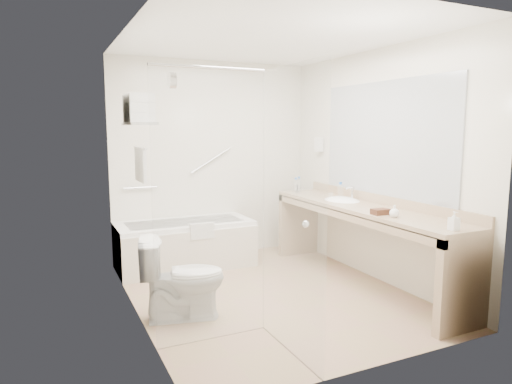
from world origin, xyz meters
name	(u,v)px	position (x,y,z in m)	size (l,w,h in m)	color
floor	(269,293)	(0.00, 0.00, 0.00)	(3.20, 3.20, 0.00)	tan
ceiling	(270,38)	(0.00, 0.00, 2.50)	(2.60, 3.20, 0.10)	white
wall_back	(213,160)	(0.00, 1.60, 1.25)	(2.60, 0.10, 2.50)	beige
wall_front	(378,191)	(0.00, -1.60, 1.25)	(2.60, 0.10, 2.50)	beige
wall_left	(133,176)	(-1.30, 0.00, 1.25)	(0.10, 3.20, 2.50)	beige
wall_right	(375,166)	(1.30, 0.00, 1.25)	(0.10, 3.20, 2.50)	beige
bathtub	(185,244)	(-0.50, 1.24, 0.28)	(1.60, 0.73, 0.59)	white
grab_bar_short	(140,188)	(-0.95, 1.56, 0.95)	(0.03, 0.03, 0.40)	silver
grab_bar_long	(211,160)	(-0.05, 1.56, 1.25)	(0.03, 0.03, 0.60)	silver
shower_enclosure	(249,209)	(-0.63, -0.93, 1.07)	(0.96, 0.91, 2.11)	silver
towel_shelf	(139,118)	(-1.17, 0.35, 1.75)	(0.24, 0.55, 0.81)	silver
vanity_counter	(361,225)	(1.02, -0.15, 0.64)	(0.55, 2.70, 0.95)	tan
sink	(342,203)	(1.05, 0.25, 0.82)	(0.40, 0.52, 0.14)	white
faucet	(353,192)	(1.20, 0.25, 0.93)	(0.03, 0.03, 0.14)	silver
mirror	(385,139)	(1.29, -0.15, 1.55)	(0.02, 2.00, 1.20)	#A6ABB1
hairdryer_unit	(319,145)	(1.25, 1.05, 1.45)	(0.08, 0.10, 0.18)	white
toilet	(183,278)	(-0.95, -0.21, 0.36)	(0.41, 0.74, 0.72)	white
amenity_basket	(380,212)	(0.87, -0.62, 0.88)	(0.16, 0.11, 0.05)	#4F2B1C
soap_bottle_a	(454,226)	(0.95, -1.40, 0.89)	(0.07, 0.15, 0.07)	white
soap_bottle_b	(394,213)	(0.89, -0.78, 0.89)	(0.09, 0.11, 0.09)	white
water_bottle_left	(340,192)	(1.02, 0.23, 0.95)	(0.06, 0.06, 0.21)	silver
water_bottle_mid	(296,186)	(0.90, 1.02, 0.94)	(0.06, 0.06, 0.19)	silver
water_bottle_right	(299,185)	(0.99, 1.10, 0.94)	(0.06, 0.06, 0.19)	silver
drinking_glass_near	(297,189)	(0.89, 0.96, 0.90)	(0.08, 0.08, 0.10)	silver
drinking_glass_far	(331,196)	(0.99, 0.38, 0.89)	(0.06, 0.06, 0.08)	silver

